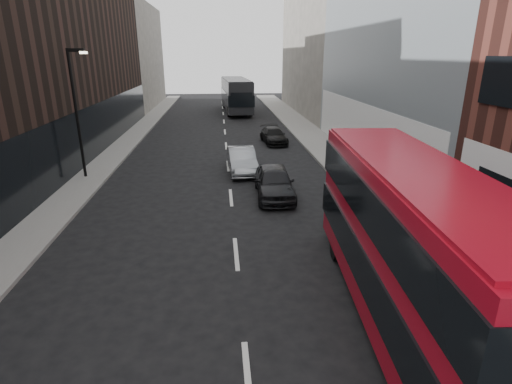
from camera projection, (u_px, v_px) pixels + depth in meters
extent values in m
cube|color=slate|center=(323.00, 146.00, 31.10)|extent=(3.00, 80.00, 0.15)
cube|color=slate|center=(119.00, 150.00, 29.78)|extent=(2.00, 80.00, 0.15)
cube|color=#9BA1A5|center=(412.00, 0.00, 24.43)|extent=(5.00, 22.00, 20.00)
cube|color=silver|center=(363.00, 132.00, 26.88)|extent=(0.35, 21.00, 3.80)
cube|color=#67625A|center=(320.00, 34.00, 46.40)|extent=(5.00, 24.00, 18.00)
cube|color=black|center=(79.00, 52.00, 31.91)|extent=(5.00, 24.00, 14.00)
cube|color=#67625A|center=(134.00, 57.00, 52.77)|extent=(5.00, 20.00, 13.00)
cylinder|color=black|center=(77.00, 115.00, 21.99)|extent=(0.16, 0.16, 7.00)
cube|color=black|center=(75.00, 50.00, 20.91)|extent=(0.90, 0.15, 0.18)
cube|color=#FFF2CC|center=(83.00, 53.00, 20.99)|extent=(0.35, 0.22, 0.12)
cube|color=#9F091A|center=(410.00, 242.00, 10.17)|extent=(3.27, 10.80, 3.87)
cube|color=black|center=(406.00, 264.00, 10.38)|extent=(3.39, 10.86, 1.06)
cube|color=black|center=(415.00, 205.00, 9.84)|extent=(3.39, 10.86, 1.06)
cube|color=black|center=(356.00, 192.00, 15.38)|extent=(2.05, 0.25, 1.35)
cube|color=#9F091A|center=(420.00, 168.00, 9.53)|extent=(3.14, 10.37, 0.12)
cylinder|color=black|center=(337.00, 246.00, 13.98)|extent=(0.37, 0.99, 0.97)
cylinder|color=black|center=(397.00, 246.00, 14.00)|extent=(0.37, 0.99, 0.97)
cube|color=black|center=(236.00, 94.00, 49.08)|extent=(3.45, 12.43, 3.47)
cube|color=black|center=(236.00, 96.00, 49.15)|extent=(3.58, 12.49, 1.23)
cube|color=black|center=(242.00, 100.00, 43.32)|extent=(2.38, 0.21, 1.57)
cube|color=black|center=(232.00, 90.00, 54.87)|extent=(2.38, 0.21, 1.57)
cube|color=black|center=(236.00, 79.00, 48.50)|extent=(3.32, 11.94, 0.12)
cylinder|color=black|center=(224.00, 104.00, 53.12)|extent=(0.40, 1.13, 1.12)
cylinder|color=black|center=(243.00, 104.00, 53.46)|extent=(0.40, 1.13, 1.12)
cylinder|color=black|center=(229.00, 112.00, 45.76)|extent=(0.40, 1.13, 1.12)
cylinder|color=black|center=(250.00, 111.00, 46.10)|extent=(0.40, 1.13, 1.12)
imported|color=black|center=(274.00, 182.00, 20.05)|extent=(2.01, 4.66, 1.57)
imported|color=gray|center=(242.00, 160.00, 24.30)|extent=(1.77, 4.55, 1.48)
imported|color=black|center=(274.00, 136.00, 32.22)|extent=(2.05, 4.32, 1.22)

